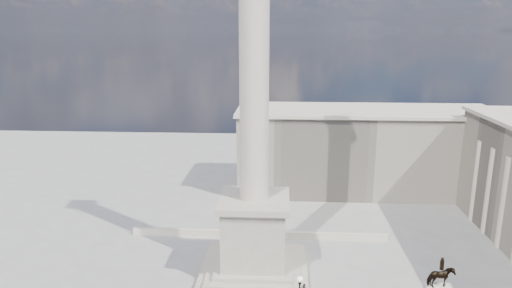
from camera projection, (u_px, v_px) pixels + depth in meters
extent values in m
cube|color=#A79E8B|center=(254.00, 270.00, 60.86)|extent=(14.00, 14.00, 1.00)
cube|color=#A79E8B|center=(254.00, 265.00, 60.68)|extent=(12.00, 12.00, 0.50)
cube|color=#A79E8B|center=(254.00, 262.00, 60.56)|extent=(10.00, 10.00, 0.50)
cube|color=#A79E8B|center=(254.00, 232.00, 59.53)|extent=(8.00, 8.00, 8.00)
cube|color=#A79E8B|center=(254.00, 201.00, 58.46)|extent=(9.00, 9.00, 0.80)
cylinder|color=beige|center=(254.00, 64.00, 54.26)|extent=(3.60, 3.60, 34.00)
cube|color=beige|center=(259.00, 234.00, 71.50)|extent=(40.00, 0.60, 1.10)
cube|color=#B2A892|center=(364.00, 151.00, 91.80)|extent=(50.00, 16.00, 16.00)
cube|color=beige|center=(367.00, 111.00, 89.79)|extent=(51.00, 17.00, 0.60)
cylinder|color=black|center=(300.00, 282.00, 47.49)|extent=(0.31, 0.31, 0.31)
sphere|color=silver|center=(300.00, 279.00, 47.41)|extent=(0.58, 0.58, 0.58)
imported|color=black|center=(441.00, 277.00, 50.21)|extent=(3.11, 1.96, 2.44)
cylinder|color=black|center=(442.00, 265.00, 49.84)|extent=(0.45, 0.45, 1.08)
sphere|color=black|center=(443.00, 259.00, 49.66)|extent=(0.32, 0.32, 0.32)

